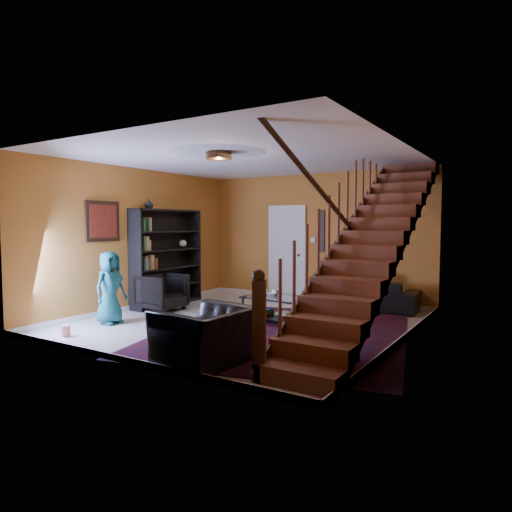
{
  "coord_description": "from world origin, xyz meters",
  "views": [
    {
      "loc": [
        4.22,
        -6.48,
        1.7
      ],
      "look_at": [
        -0.08,
        0.4,
        1.13
      ],
      "focal_mm": 32.0,
      "sensor_mm": 36.0,
      "label": 1
    }
  ],
  "objects": [
    {
      "name": "wall_hanging",
      "position": [
        0.15,
        2.73,
        1.55
      ],
      "size": [
        0.14,
        0.03,
        0.9
      ],
      "primitive_type": "cube",
      "color": "black",
      "rests_on": "room"
    },
    {
      "name": "popcorn_bucket",
      "position": [
        -1.82,
        -2.25,
        0.1
      ],
      "size": [
        0.17,
        0.17,
        0.15
      ],
      "primitive_type": "cylinder",
      "rotation": [
        0.0,
        0.0,
        -0.35
      ],
      "color": "red",
      "rests_on": "rug"
    },
    {
      "name": "armchair_right",
      "position": [
        0.87,
        -2.25,
        0.35
      ],
      "size": [
        1.01,
        1.14,
        0.7
      ],
      "primitive_type": "imported",
      "rotation": [
        0.0,
        0.0,
        -1.64
      ],
      "color": "black",
      "rests_on": "floor"
    },
    {
      "name": "framed_picture",
      "position": [
        -2.57,
        -0.9,
        1.75
      ],
      "size": [
        0.04,
        0.74,
        0.74
      ],
      "primitive_type": "cube",
      "color": "maroon",
      "rests_on": "room"
    },
    {
      "name": "bookshelf",
      "position": [
        -2.4,
        0.6,
        0.96
      ],
      "size": [
        0.35,
        1.8,
        2.0
      ],
      "color": "black",
      "rests_on": "floor"
    },
    {
      "name": "armchair_left",
      "position": [
        -2.05,
        0.07,
        0.36
      ],
      "size": [
        0.8,
        0.78,
        0.73
      ],
      "primitive_type": "imported",
      "rotation": [
        0.0,
        0.0,
        1.57
      ],
      "color": "black",
      "rests_on": "floor"
    },
    {
      "name": "ceiling_fixture",
      "position": [
        0.0,
        -0.8,
        2.74
      ],
      "size": [
        0.4,
        0.4,
        0.1
      ],
      "primitive_type": "cylinder",
      "color": "#3F2814",
      "rests_on": "room"
    },
    {
      "name": "rug",
      "position": [
        0.9,
        -0.42,
        0.01
      ],
      "size": [
        4.47,
        4.85,
        0.02
      ],
      "primitive_type": "cube",
      "rotation": [
        0.0,
        0.0,
        0.23
      ],
      "color": "#470C15",
      "rests_on": "floor"
    },
    {
      "name": "door",
      "position": [
        -0.7,
        2.73,
        1.02
      ],
      "size": [
        0.82,
        0.05,
        2.05
      ],
      "primitive_type": "cube",
      "color": "silver",
      "rests_on": "floor"
    },
    {
      "name": "vase",
      "position": [
        -2.41,
        0.1,
        2.1
      ],
      "size": [
        0.18,
        0.18,
        0.19
      ],
      "primitive_type": "imported",
      "color": "#999999",
      "rests_on": "bookshelf"
    },
    {
      "name": "cup_a",
      "position": [
        0.36,
        0.33,
        0.52
      ],
      "size": [
        0.16,
        0.16,
        0.1
      ],
      "primitive_type": "imported",
      "rotation": [
        0.0,
        0.0,
        0.28
      ],
      "color": "#999999",
      "rests_on": "coffee_table"
    },
    {
      "name": "room",
      "position": [
        -1.33,
        1.33,
        0.05
      ],
      "size": [
        5.5,
        5.5,
        5.5
      ],
      "color": "#CC712D",
      "rests_on": "ground"
    },
    {
      "name": "staircase",
      "position": [
        2.12,
        -0.0,
        1.4
      ],
      "size": [
        0.95,
        5.02,
        3.18
      ],
      "color": "brown",
      "rests_on": "floor"
    },
    {
      "name": "sofa",
      "position": [
        1.28,
        2.3,
        0.3
      ],
      "size": [
        2.11,
        0.94,
        0.6
      ],
      "primitive_type": "imported",
      "rotation": [
        0.0,
        0.0,
        3.2
      ],
      "color": "black",
      "rests_on": "floor"
    },
    {
      "name": "bowl",
      "position": [
        0.33,
        0.27,
        0.49
      ],
      "size": [
        0.22,
        0.22,
        0.05
      ],
      "primitive_type": "imported",
      "rotation": [
        0.0,
        0.0,
        0.13
      ],
      "color": "#999999",
      "rests_on": "coffee_table"
    },
    {
      "name": "cup_b",
      "position": [
        0.19,
        0.25,
        0.51
      ],
      "size": [
        0.1,
        0.1,
        0.09
      ],
      "primitive_type": "imported",
      "rotation": [
        0.0,
        0.0,
        0.06
      ],
      "color": "#999999",
      "rests_on": "coffee_table"
    },
    {
      "name": "person_adult_b",
      "position": [
        1.5,
        2.35,
        0.14
      ],
      "size": [
        0.62,
        0.51,
        1.18
      ],
      "primitive_type": "imported",
      "rotation": [
        0.0,
        0.0,
        3.25
      ],
      "color": "black",
      "rests_on": "sofa"
    },
    {
      "name": "floor",
      "position": [
        0.0,
        0.0,
        0.0
      ],
      "size": [
        5.5,
        5.5,
        0.0
      ],
      "primitive_type": "plane",
      "color": "beige",
      "rests_on": "ground"
    },
    {
      "name": "person_adult_a",
      "position": [
        1.31,
        2.35,
        0.13
      ],
      "size": [
        0.46,
        0.34,
        1.17
      ],
      "primitive_type": "imported",
      "rotation": [
        0.0,
        0.0,
        3.28
      ],
      "color": "black",
      "rests_on": "sofa"
    },
    {
      "name": "person_child",
      "position": [
        -1.95,
        -1.29,
        0.62
      ],
      "size": [
        0.4,
        0.61,
        1.24
      ],
      "primitive_type": "imported",
      "rotation": [
        0.0,
        0.0,
        1.59
      ],
      "color": "#1B6766",
      "rests_on": "armchair_left"
    },
    {
      "name": "coffee_table",
      "position": [
        0.55,
        0.23,
        0.27
      ],
      "size": [
        1.3,
        0.85,
        0.47
      ],
      "rotation": [
        0.0,
        0.0,
        -0.11
      ],
      "color": "black",
      "rests_on": "floor"
    }
  ]
}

